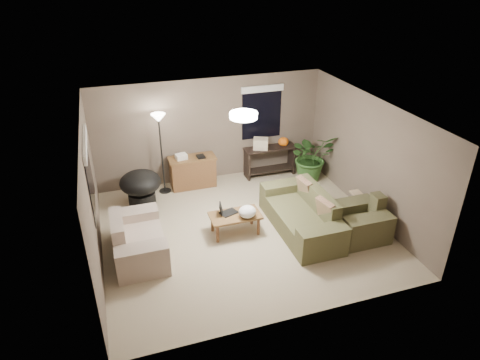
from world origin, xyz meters
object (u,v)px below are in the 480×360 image
object	(u,v)px
houseplant	(311,161)
cat_scratching_post	(354,204)
console_table	(270,159)
main_sofa	(303,216)
desk	(193,172)
coffee_table	(235,217)
floor_lamp	(159,128)
armchair	(359,222)
loveseat	(137,241)
papasan_chair	(141,186)

from	to	relation	value
houseplant	cat_scratching_post	xyz separation A→B (m)	(0.19, -1.74, -0.25)
houseplant	console_table	bearing A→B (deg)	149.83
main_sofa	desk	bearing A→B (deg)	124.29
main_sofa	coffee_table	size ratio (longest dim) A/B	2.20
main_sofa	console_table	size ratio (longest dim) A/B	1.69
main_sofa	floor_lamp	size ratio (longest dim) A/B	1.15
main_sofa	armchair	size ratio (longest dim) A/B	2.20
coffee_table	floor_lamp	bearing A→B (deg)	116.49
armchair	console_table	world-z (taller)	armchair
armchair	coffee_table	world-z (taller)	armchair
coffee_table	desk	distance (m)	2.23
cat_scratching_post	floor_lamp	bearing A→B (deg)	149.45
main_sofa	loveseat	bearing A→B (deg)	177.12
armchair	floor_lamp	xyz separation A→B (m)	(-3.37, 2.97, 1.30)
desk	floor_lamp	size ratio (longest dim) A/B	0.58
loveseat	papasan_chair	bearing A→B (deg)	80.95
coffee_table	floor_lamp	xyz separation A→B (m)	(-1.07, 2.14, 1.24)
loveseat	console_table	xyz separation A→B (m)	(3.52, 2.32, 0.14)
armchair	houseplant	distance (m)	2.52
console_table	cat_scratching_post	distance (m)	2.51
houseplant	main_sofa	bearing A→B (deg)	-120.30
cat_scratching_post	console_table	bearing A→B (deg)	115.50
desk	armchair	bearing A→B (deg)	-48.55
armchair	cat_scratching_post	world-z (taller)	armchair
loveseat	coffee_table	distance (m)	1.93
console_table	papasan_chair	size ratio (longest dim) A/B	1.13
floor_lamp	cat_scratching_post	bearing A→B (deg)	-30.55
armchair	coffee_table	size ratio (longest dim) A/B	1.00
loveseat	armchair	distance (m)	4.29
console_table	houseplant	size ratio (longest dim) A/B	1.08
loveseat	console_table	world-z (taller)	loveseat
cat_scratching_post	main_sofa	bearing A→B (deg)	-170.34
desk	papasan_chair	distance (m)	1.36
coffee_table	papasan_chair	xyz separation A→B (m)	(-1.64, 1.70, 0.11)
main_sofa	loveseat	xyz separation A→B (m)	(-3.26, 0.16, 0.00)
cat_scratching_post	armchair	bearing A→B (deg)	-115.56
houseplant	floor_lamp	bearing A→B (deg)	172.52
main_sofa	coffee_table	xyz separation A→B (m)	(-1.33, 0.29, 0.06)
loveseat	papasan_chair	world-z (taller)	loveseat
main_sofa	armchair	xyz separation A→B (m)	(0.97, -0.54, 0.00)
armchair	floor_lamp	distance (m)	4.68
floor_lamp	houseplant	size ratio (longest dim) A/B	1.59
floor_lamp	cat_scratching_post	world-z (taller)	floor_lamp
loveseat	cat_scratching_post	distance (m)	4.60
main_sofa	armchair	bearing A→B (deg)	-28.86
desk	console_table	size ratio (longest dim) A/B	0.85
loveseat	armchair	xyz separation A→B (m)	(4.23, -0.70, 0.00)
coffee_table	papasan_chair	distance (m)	2.36
coffee_table	cat_scratching_post	distance (m)	2.67
desk	console_table	xyz separation A→B (m)	(1.96, -0.01, 0.06)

